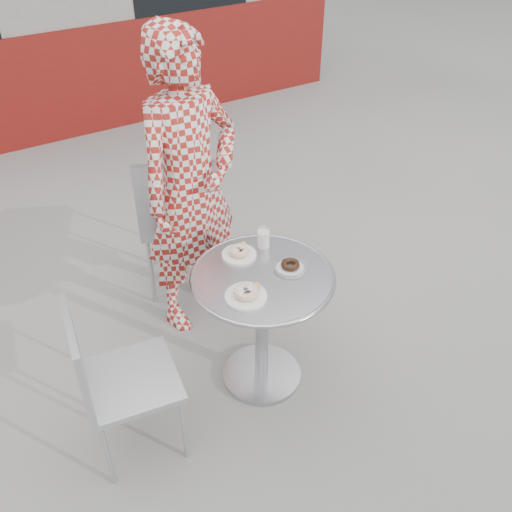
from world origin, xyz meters
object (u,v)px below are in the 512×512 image
chair_left (133,406)px  milk_cup (263,238)px  plate_near (246,294)px  bistro_table (262,303)px  plate_far (239,252)px  plate_checker (290,267)px  seated_person (191,189)px  chair_far (182,244)px

chair_left → milk_cup: (0.86, 0.24, 0.50)m
plate_near → bistro_table: bearing=32.8°
plate_far → plate_checker: (0.15, -0.22, -0.01)m
seated_person → milk_cup: 0.51m
seated_person → chair_left: bearing=-148.3°
seated_person → plate_near: size_ratio=8.95×
plate_checker → chair_left: bearing=-179.2°
chair_far → plate_checker: 1.09m
bistro_table → chair_far: (0.01, 0.97, -0.24)m
chair_far → chair_left: size_ratio=1.14×
plate_far → plate_checker: plate_far is taller
bistro_table → chair_left: size_ratio=0.83×
plate_far → plate_checker: bearing=-55.4°
seated_person → plate_far: seated_person is taller
bistro_table → plate_near: bearing=-147.2°
chair_far → milk_cup: (0.12, -0.77, 0.46)m
plate_far → milk_cup: 0.15m
plate_near → plate_checker: plate_near is taller
seated_person → plate_near: 0.78m
plate_near → plate_checker: 0.30m
bistro_table → milk_cup: size_ratio=6.66×
chair_left → plate_checker: bearing=-80.5°
plate_checker → milk_cup: milk_cup is taller
chair_left → plate_near: 0.75m
bistro_table → chair_far: 1.00m
chair_left → seated_person: 1.16m
plate_far → chair_far: bearing=88.5°
seated_person → plate_checker: size_ratio=10.83×
seated_person → milk_cup: size_ratio=16.23×
plate_checker → bistro_table: bearing=170.1°
bistro_table → plate_near: 0.26m
plate_far → milk_cup: bearing=-0.3°
bistro_table → seated_person: bearing=93.3°
milk_cup → chair_far: bearing=99.1°
plate_far → bistro_table: bearing=-86.5°
chair_far → seated_person: seated_person is taller
chair_far → plate_far: chair_far is taller
chair_far → chair_left: 1.25m
plate_checker → milk_cup: (-0.01, 0.22, 0.04)m
chair_left → seated_person: (0.70, 0.71, 0.61)m
bistro_table → chair_far: bearing=89.6°
chair_far → plate_far: 0.88m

